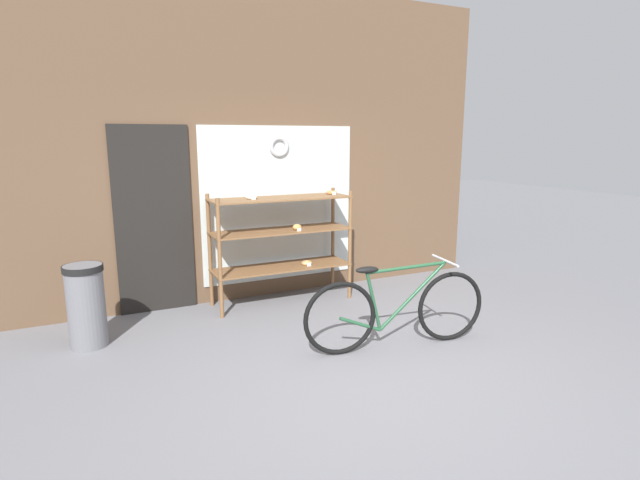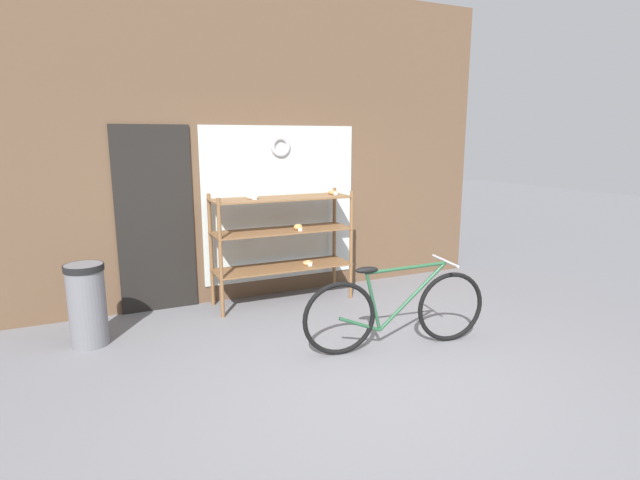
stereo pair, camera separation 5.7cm
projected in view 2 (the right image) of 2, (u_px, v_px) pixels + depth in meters
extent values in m
plane|color=slate|center=(366.00, 377.00, 4.15)|extent=(30.00, 30.00, 0.00)
cube|color=brown|center=(263.00, 146.00, 6.02)|extent=(6.14, 0.08, 3.71)
cube|color=silver|center=(281.00, 204.00, 6.20)|extent=(1.97, 0.02, 1.90)
cube|color=black|center=(155.00, 220.00, 5.59)|extent=(0.84, 0.03, 2.10)
torus|color=#B7B7BC|center=(280.00, 147.00, 6.04)|extent=(0.26, 0.06, 0.26)
cylinder|color=brown|center=(221.00, 259.00, 5.41)|extent=(0.04, 0.04, 1.33)
cylinder|color=brown|center=(351.00, 246.00, 6.07)|extent=(0.04, 0.04, 1.33)
cylinder|color=brown|center=(211.00, 250.00, 5.82)|extent=(0.04, 0.04, 1.33)
cylinder|color=brown|center=(334.00, 239.00, 6.48)|extent=(0.04, 0.04, 1.33)
cube|color=brown|center=(283.00, 267.00, 5.99)|extent=(1.65, 0.50, 0.02)
cube|color=brown|center=(282.00, 231.00, 5.90)|extent=(1.65, 0.50, 0.02)
cube|color=brown|center=(282.00, 198.00, 5.83)|extent=(1.65, 0.50, 0.02)
torus|color=beige|center=(253.00, 197.00, 5.69)|extent=(0.14, 0.14, 0.04)
cube|color=white|center=(255.00, 198.00, 5.62)|extent=(0.05, 0.00, 0.04)
torus|color=#B27A42|center=(333.00, 193.00, 6.17)|extent=(0.13, 0.13, 0.04)
cube|color=white|center=(336.00, 193.00, 6.10)|extent=(0.05, 0.00, 0.04)
ellipsoid|color=tan|center=(298.00, 227.00, 5.87)|extent=(0.11, 0.09, 0.07)
cube|color=white|center=(300.00, 230.00, 5.82)|extent=(0.05, 0.00, 0.04)
torus|color=tan|center=(308.00, 263.00, 6.05)|extent=(0.13, 0.13, 0.05)
cube|color=white|center=(310.00, 265.00, 5.99)|extent=(0.05, 0.00, 0.04)
torus|color=black|center=(339.00, 319.00, 4.52)|extent=(0.69, 0.15, 0.69)
torus|color=black|center=(450.00, 307.00, 4.83)|extent=(0.69, 0.15, 0.69)
cylinder|color=#235133|center=(412.00, 296.00, 4.69)|extent=(0.67, 0.13, 0.63)
cylinder|color=#235133|center=(407.00, 268.00, 4.62)|extent=(0.79, 0.15, 0.07)
cylinder|color=#235133|center=(373.00, 302.00, 4.59)|extent=(0.18, 0.06, 0.57)
cylinder|color=#235133|center=(360.00, 324.00, 4.59)|extent=(0.41, 0.09, 0.19)
ellipsoid|color=black|center=(367.00, 270.00, 4.51)|extent=(0.23, 0.12, 0.06)
cylinder|color=#B2B2B7|center=(445.00, 261.00, 4.72)|extent=(0.09, 0.46, 0.02)
cylinder|color=slate|center=(87.00, 305.00, 4.73)|extent=(0.34, 0.34, 0.80)
cylinder|color=black|center=(84.00, 267.00, 4.65)|extent=(0.36, 0.36, 0.06)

